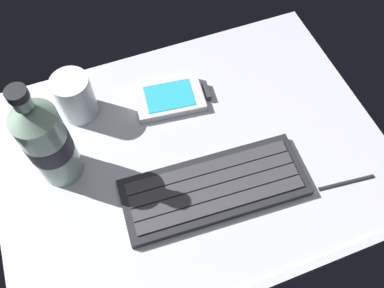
{
  "coord_description": "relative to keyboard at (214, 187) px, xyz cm",
  "views": [
    {
      "loc": [
        -11.21,
        -29.73,
        58.47
      ],
      "look_at": [
        0.0,
        0.0,
        3.0
      ],
      "focal_mm": 37.27,
      "sensor_mm": 36.0,
      "label": 1
    }
  ],
  "objects": [
    {
      "name": "ground_plane",
      "position": [
        -0.93,
        7.19,
        -1.79
      ],
      "size": [
        64.0,
        48.0,
        2.8
      ],
      "color": "silver"
    },
    {
      "name": "keyboard",
      "position": [
        0.0,
        0.0,
        0.0
      ],
      "size": [
        29.59,
        12.68,
        1.7
      ],
      "color": "#232328",
      "rests_on": "ground_plane"
    },
    {
      "name": "stylus_pen",
      "position": [
        20.28,
        -6.43,
        -0.46
      ],
      "size": [
        9.52,
        1.76,
        0.7
      ],
      "primitive_type": "cylinder",
      "rotation": [
        0.0,
        1.57,
        -0.11
      ],
      "color": "#26262B",
      "rests_on": "ground_plane"
    },
    {
      "name": "handheld_device",
      "position": [
        -0.27,
        18.9,
        -0.08
      ],
      "size": [
        13.39,
        8.97,
        1.5
      ],
      "color": "silver",
      "rests_on": "ground_plane"
    },
    {
      "name": "juice_cup",
      "position": [
        -16.4,
        22.28,
        3.1
      ],
      "size": [
        6.4,
        6.4,
        8.5
      ],
      "color": "silver",
      "rests_on": "ground_plane"
    },
    {
      "name": "water_bottle",
      "position": [
        -21.58,
        12.05,
        8.2
      ],
      "size": [
        6.73,
        6.73,
        20.8
      ],
      "color": "#9EC1A8",
      "rests_on": "ground_plane"
    }
  ]
}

